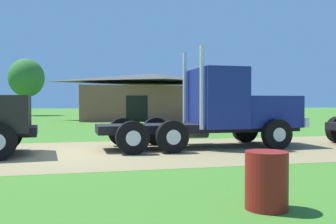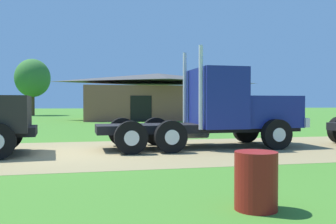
% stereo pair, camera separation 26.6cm
% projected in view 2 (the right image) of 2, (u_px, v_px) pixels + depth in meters
% --- Properties ---
extents(ground_plane, '(200.00, 200.00, 0.00)m').
position_uv_depth(ground_plane, '(67.00, 153.00, 11.34)').
color(ground_plane, '#417927').
extents(dirt_track, '(120.00, 6.65, 0.01)m').
position_uv_depth(dirt_track, '(67.00, 153.00, 11.34)').
color(dirt_track, '#8F7E54').
rests_on(dirt_track, ground_plane).
extents(truck_foreground_white, '(7.27, 2.82, 3.44)m').
position_uv_depth(truck_foreground_white, '(223.00, 111.00, 13.03)').
color(truck_foreground_white, black).
rests_on(truck_foreground_white, ground_plane).
extents(steel_barrel, '(0.63, 0.63, 0.85)m').
position_uv_depth(steel_barrel, '(256.00, 181.00, 5.34)').
color(steel_barrel, maroon).
rests_on(steel_barrel, ground_plane).
extents(shed_building, '(14.68, 8.89, 4.42)m').
position_uv_depth(shed_building, '(158.00, 97.00, 35.05)').
color(shed_building, brown).
rests_on(shed_building, ground_plane).
extents(tree_mid, '(4.39, 4.39, 7.17)m').
position_uv_depth(tree_mid, '(33.00, 78.00, 46.24)').
color(tree_mid, '#513823').
rests_on(tree_mid, ground_plane).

